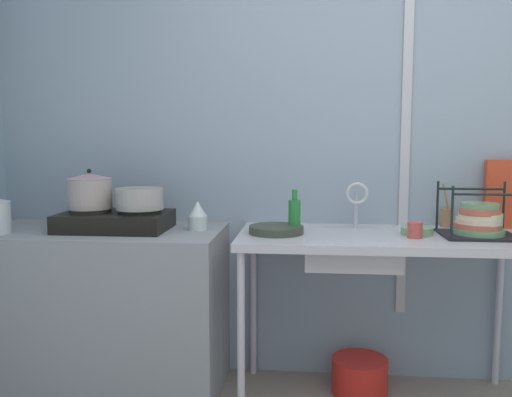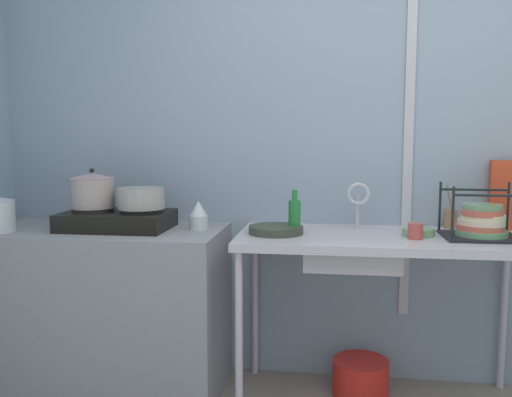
% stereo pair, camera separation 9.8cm
% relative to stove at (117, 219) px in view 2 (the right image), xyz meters
% --- Properties ---
extents(wall_back, '(5.23, 0.10, 2.51)m').
position_rel_stove_xyz_m(wall_back, '(1.44, 0.37, 0.34)').
color(wall_back, '#8796A8').
rests_on(wall_back, ground).
extents(wall_metal_strip, '(0.05, 0.01, 2.01)m').
position_rel_stove_xyz_m(wall_metal_strip, '(1.51, 0.31, 0.46)').
color(wall_metal_strip, '#B7B3BC').
extents(counter_concrete, '(1.25, 0.63, 0.87)m').
position_rel_stove_xyz_m(counter_concrete, '(-0.08, 0.00, -0.48)').
color(counter_concrete, gray).
rests_on(counter_concrete, ground).
extents(counter_sink, '(1.42, 0.63, 0.87)m').
position_rel_stove_xyz_m(counter_sink, '(1.36, -0.00, -0.12)').
color(counter_sink, '#B7B3BC').
rests_on(counter_sink, ground).
extents(stove, '(0.55, 0.37, 0.11)m').
position_rel_stove_xyz_m(stove, '(0.00, 0.00, 0.00)').
color(stove, black).
rests_on(stove, counter_concrete).
extents(pot_on_left_burner, '(0.23, 0.23, 0.21)m').
position_rel_stove_xyz_m(pot_on_left_burner, '(-0.13, -0.00, 0.15)').
color(pot_on_left_burner, '#A28F8D').
rests_on(pot_on_left_burner, stove).
extents(pot_on_right_burner, '(0.24, 0.24, 0.11)m').
position_rel_stove_xyz_m(pot_on_right_burner, '(0.13, 0.00, 0.11)').
color(pot_on_right_burner, '#9D9892').
rests_on(pot_on_right_burner, stove).
extents(percolator, '(0.10, 0.10, 0.15)m').
position_rel_stove_xyz_m(percolator, '(0.43, 0.04, 0.02)').
color(percolator, silver).
rests_on(percolator, counter_concrete).
extents(sink_basin, '(0.45, 0.38, 0.15)m').
position_rel_stove_xyz_m(sink_basin, '(1.20, -0.03, -0.12)').
color(sink_basin, '#B7B3BC').
rests_on(sink_basin, counter_sink).
extents(faucet, '(0.12, 0.07, 0.25)m').
position_rel_stove_xyz_m(faucet, '(1.24, 0.15, 0.12)').
color(faucet, '#B7B3BC').
rests_on(faucet, counter_sink).
extents(frying_pan, '(0.27, 0.27, 0.04)m').
position_rel_stove_xyz_m(frying_pan, '(0.83, -0.02, -0.03)').
color(frying_pan, '#333A2D').
rests_on(frying_pan, counter_sink).
extents(dish_rack, '(0.34, 0.30, 0.26)m').
position_rel_stove_xyz_m(dish_rack, '(1.81, -0.01, 0.02)').
color(dish_rack, black).
rests_on(dish_rack, counter_sink).
extents(cup_by_rack, '(0.07, 0.07, 0.08)m').
position_rel_stove_xyz_m(cup_by_rack, '(1.50, -0.08, -0.01)').
color(cup_by_rack, '#B04540').
rests_on(cup_by_rack, counter_sink).
extents(small_bowl_on_drainboard, '(0.16, 0.16, 0.04)m').
position_rel_stove_xyz_m(small_bowl_on_drainboard, '(1.53, 0.02, -0.03)').
color(small_bowl_on_drainboard, '#6D9665').
rests_on(small_bowl_on_drainboard, counter_sink).
extents(bottle_by_sink, '(0.06, 0.06, 0.22)m').
position_rel_stove_xyz_m(bottle_by_sink, '(0.92, 0.01, 0.04)').
color(bottle_by_sink, '#247534').
rests_on(bottle_by_sink, counter_sink).
extents(cereal_box, '(0.19, 0.09, 0.36)m').
position_rel_stove_xyz_m(cereal_box, '(2.01, 0.26, 0.13)').
color(cereal_box, red).
rests_on(cereal_box, counter_sink).
extents(utensil_jar, '(0.06, 0.06, 0.23)m').
position_rel_stove_xyz_m(utensil_jar, '(1.73, 0.26, 0.00)').
color(utensil_jar, '#926645').
rests_on(utensil_jar, counter_sink).
extents(bucket_on_floor, '(0.29, 0.29, 0.19)m').
position_rel_stove_xyz_m(bucket_on_floor, '(1.27, 0.09, -0.83)').
color(bucket_on_floor, red).
rests_on(bucket_on_floor, ground).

